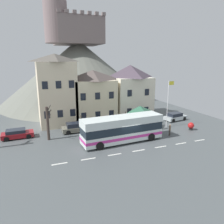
# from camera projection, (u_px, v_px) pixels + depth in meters

# --- Properties ---
(ground_plane) EXTENTS (40.00, 60.00, 0.07)m
(ground_plane) POSITION_uv_depth(u_px,v_px,m) (129.00, 143.00, 26.79)
(ground_plane) COLOR #4A5052
(townhouse_00) EXTENTS (5.68, 6.34, 11.22)m
(townhouse_00) POSITION_uv_depth(u_px,v_px,m) (56.00, 90.00, 33.92)
(townhouse_00) COLOR beige
(townhouse_00) RESTS_ON ground_plane
(townhouse_01) EXTENTS (6.98, 5.07, 8.64)m
(townhouse_01) POSITION_uv_depth(u_px,v_px,m) (93.00, 96.00, 35.72)
(townhouse_01) COLOR beige
(townhouse_01) RESTS_ON ground_plane
(townhouse_02) EXTENTS (6.57, 6.71, 9.40)m
(townhouse_02) POSITION_uv_depth(u_px,v_px,m) (130.00, 91.00, 38.91)
(townhouse_02) COLOR silver
(townhouse_02) RESTS_ON ground_plane
(hilltop_castle) EXTENTS (37.19, 37.19, 22.27)m
(hilltop_castle) POSITION_uv_depth(u_px,v_px,m) (79.00, 70.00, 51.55)
(hilltop_castle) COLOR #63665D
(hilltop_castle) RESTS_ON ground_plane
(transit_bus) EXTENTS (10.70, 3.23, 3.33)m
(transit_bus) POSITION_uv_depth(u_px,v_px,m) (122.00, 129.00, 26.88)
(transit_bus) COLOR silver
(transit_bus) RESTS_ON ground_plane
(bus_shelter) EXTENTS (3.60, 3.60, 3.53)m
(bus_shelter) POSITION_uv_depth(u_px,v_px,m) (140.00, 110.00, 32.02)
(bus_shelter) COLOR #473D33
(bus_shelter) RESTS_ON ground_plane
(parked_car_00) EXTENTS (4.08, 1.96, 1.23)m
(parked_car_00) POSITION_uv_depth(u_px,v_px,m) (17.00, 134.00, 28.39)
(parked_car_00) COLOR maroon
(parked_car_00) RESTS_ON ground_plane
(parked_car_01) EXTENTS (4.27, 2.00, 1.39)m
(parked_car_01) POSITION_uv_depth(u_px,v_px,m) (147.00, 119.00, 35.19)
(parked_car_01) COLOR black
(parked_car_01) RESTS_ON ground_plane
(parked_car_02) EXTENTS (4.41, 1.98, 1.39)m
(parked_car_02) POSITION_uv_depth(u_px,v_px,m) (77.00, 127.00, 30.89)
(parked_car_02) COLOR slate
(parked_car_02) RESTS_ON ground_plane
(parked_car_03) EXTENTS (4.19, 2.36, 1.35)m
(parked_car_03) POSITION_uv_depth(u_px,v_px,m) (175.00, 117.00, 36.86)
(parked_car_03) COLOR silver
(parked_car_03) RESTS_ON ground_plane
(pedestrian_00) EXTENTS (0.37, 0.33, 1.61)m
(pedestrian_00) POSITION_uv_depth(u_px,v_px,m) (160.00, 124.00, 31.89)
(pedestrian_00) COLOR #2D2D38
(pedestrian_00) RESTS_ON ground_plane
(pedestrian_01) EXTENTS (0.33, 0.30, 1.60)m
(pedestrian_01) POSITION_uv_depth(u_px,v_px,m) (170.00, 130.00, 29.37)
(pedestrian_01) COLOR #38332D
(pedestrian_01) RESTS_ON ground_plane
(pedestrian_02) EXTENTS (0.31, 0.37, 1.53)m
(pedestrian_02) POSITION_uv_depth(u_px,v_px,m) (147.00, 126.00, 30.89)
(pedestrian_02) COLOR black
(pedestrian_02) RESTS_ON ground_plane
(public_bench) EXTENTS (1.65, 0.48, 0.87)m
(public_bench) POSITION_uv_depth(u_px,v_px,m) (140.00, 120.00, 35.44)
(public_bench) COLOR #33473D
(public_bench) RESTS_ON ground_plane
(flagpole) EXTENTS (0.95, 0.10, 7.21)m
(flagpole) POSITION_uv_depth(u_px,v_px,m) (168.00, 101.00, 32.31)
(flagpole) COLOR silver
(flagpole) RESTS_ON ground_plane
(harbour_buoy) EXTENTS (0.91, 0.91, 1.16)m
(harbour_buoy) POSITION_uv_depth(u_px,v_px,m) (191.00, 126.00, 31.72)
(harbour_buoy) COLOR black
(harbour_buoy) RESTS_ON ground_plane
(bare_tree_00) EXTENTS (0.79, 1.79, 4.59)m
(bare_tree_00) POSITION_uv_depth(u_px,v_px,m) (48.00, 123.00, 27.43)
(bare_tree_00) COLOR #382D28
(bare_tree_00) RESTS_ON ground_plane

